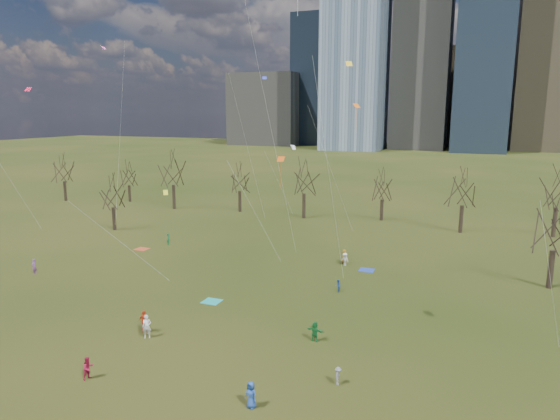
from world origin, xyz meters
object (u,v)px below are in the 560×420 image
at_px(person_2, 88,368).
at_px(blanket_navy, 367,270).
at_px(person_0, 251,395).
at_px(blanket_teal, 212,301).
at_px(person_1, 147,326).
at_px(person_4, 144,322).
at_px(blanket_crimson, 142,249).

bearing_deg(person_2, blanket_navy, -7.43).
bearing_deg(person_0, blanket_teal, 141.20).
relative_size(person_1, person_4, 1.02).
xyz_separation_m(blanket_teal, person_1, (-0.92, -8.32, 0.90)).
relative_size(blanket_navy, blanket_crimson, 1.00).
height_order(blanket_teal, person_1, person_1).
relative_size(blanket_teal, person_4, 0.89).
relative_size(blanket_teal, person_0, 0.98).
height_order(blanket_navy, person_1, person_1).
xyz_separation_m(blanket_teal, person_2, (-0.77, -14.70, 0.75)).
distance_m(blanket_navy, person_2, 31.34).
distance_m(blanket_navy, person_4, 25.39).
bearing_deg(blanket_navy, person_4, -120.44).
bearing_deg(person_0, person_2, -160.72).
xyz_separation_m(person_0, person_4, (-12.01, 6.09, 0.08)).
height_order(person_0, person_2, person_0).
height_order(blanket_crimson, person_2, person_2).
bearing_deg(blanket_navy, person_1, -118.22).
relative_size(blanket_crimson, person_1, 0.87).
xyz_separation_m(blanket_teal, blanket_crimson, (-16.91, 12.22, 0.00)).
xyz_separation_m(blanket_crimson, person_4, (15.24, -19.84, 0.88)).
xyz_separation_m(blanket_navy, person_4, (-12.86, -21.88, 0.88)).
bearing_deg(blanket_teal, person_4, -102.36).
distance_m(blanket_teal, person_1, 8.42).
relative_size(blanket_teal, person_1, 0.87).
bearing_deg(blanket_crimson, person_2, -59.04).
xyz_separation_m(blanket_navy, person_0, (-0.85, -27.97, 0.80)).
bearing_deg(blanket_navy, blanket_teal, -128.12).
xyz_separation_m(blanket_teal, blanket_navy, (11.19, 14.26, 0.00)).
height_order(blanket_teal, person_2, person_2).
bearing_deg(person_4, person_1, 148.26).
height_order(person_2, person_4, person_4).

